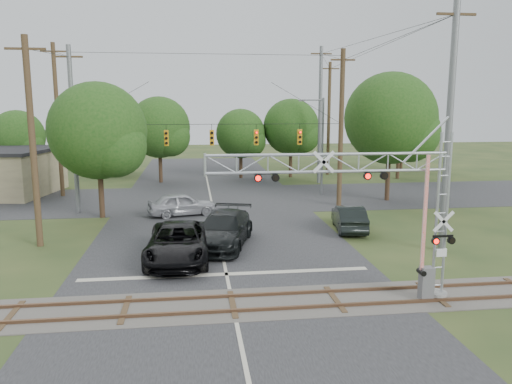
{
  "coord_description": "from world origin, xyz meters",
  "views": [
    {
      "loc": [
        -1.39,
        -15.86,
        7.51
      ],
      "look_at": [
        1.59,
        7.5,
        3.39
      ],
      "focal_mm": 35.0,
      "sensor_mm": 36.0,
      "label": 1
    }
  ],
  "objects": [
    {
      "name": "crossing_gantry",
      "position": [
        5.24,
        1.64,
        4.01
      ],
      "size": [
        9.46,
        0.83,
        6.51
      ],
      "color": "gray",
      "rests_on": "ground"
    },
    {
      "name": "car_dark",
      "position": [
        0.16,
        10.19,
        0.9
      ],
      "size": [
        4.1,
        6.67,
        1.8
      ],
      "primitive_type": "imported",
      "rotation": [
        0.0,
        0.0,
        -0.27
      ],
      "color": "black",
      "rests_on": "ground"
    },
    {
      "name": "railroad_track",
      "position": [
        0.0,
        2.0,
        0.03
      ],
      "size": [
        90.0,
        3.2,
        0.17
      ],
      "color": "#514C46",
      "rests_on": "ground"
    },
    {
      "name": "streetlight",
      "position": [
        9.25,
        24.87,
        4.52
      ],
      "size": [
        2.16,
        0.22,
        8.08
      ],
      "color": "slate",
      "rests_on": "ground"
    },
    {
      "name": "ground",
      "position": [
        0.0,
        0.0,
        0.0
      ],
      "size": [
        160.0,
        160.0,
        0.0
      ],
      "primitive_type": "plane",
      "color": "#283C1B",
      "rests_on": "ground"
    },
    {
      "name": "pickup_black",
      "position": [
        -2.18,
        7.91,
        0.89
      ],
      "size": [
        3.21,
        6.53,
        1.78
      ],
      "primitive_type": "imported",
      "rotation": [
        0.0,
        0.0,
        -0.04
      ],
      "color": "black",
      "rests_on": "ground"
    },
    {
      "name": "treeline",
      "position": [
        2.95,
        31.14,
        5.53
      ],
      "size": [
        51.28,
        28.24,
        10.04
      ],
      "color": "#3C291B",
      "rests_on": "ground"
    },
    {
      "name": "road_main",
      "position": [
        0.0,
        10.0,
        0.01
      ],
      "size": [
        14.0,
        90.0,
        0.02
      ],
      "primitive_type": "cube",
      "color": "#252527",
      "rests_on": "ground"
    },
    {
      "name": "utility_poles",
      "position": [
        2.98,
        22.99,
        6.21
      ],
      "size": [
        27.43,
        29.24,
        12.92
      ],
      "color": "#483221",
      "rests_on": "ground"
    },
    {
      "name": "sedan_silver",
      "position": [
        -2.19,
        18.09,
        0.79
      ],
      "size": [
        4.95,
        2.91,
        1.58
      ],
      "primitive_type": "imported",
      "rotation": [
        0.0,
        0.0,
        1.81
      ],
      "color": "#9B9CA2",
      "rests_on": "ground"
    },
    {
      "name": "suv_dark",
      "position": [
        7.93,
        12.63,
        0.76
      ],
      "size": [
        2.31,
        4.84,
        1.53
      ],
      "primitive_type": "imported",
      "rotation": [
        0.0,
        0.0,
        2.99
      ],
      "color": "black",
      "rests_on": "ground"
    },
    {
      "name": "traffic_signal_span",
      "position": [
        0.93,
        20.0,
        5.67
      ],
      "size": [
        19.34,
        0.36,
        11.5
      ],
      "color": "slate",
      "rests_on": "ground"
    },
    {
      "name": "road_cross",
      "position": [
        0.0,
        24.0,
        0.01
      ],
      "size": [
        90.0,
        12.0,
        0.02
      ],
      "primitive_type": "cube",
      "color": "#252527",
      "rests_on": "ground"
    }
  ]
}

